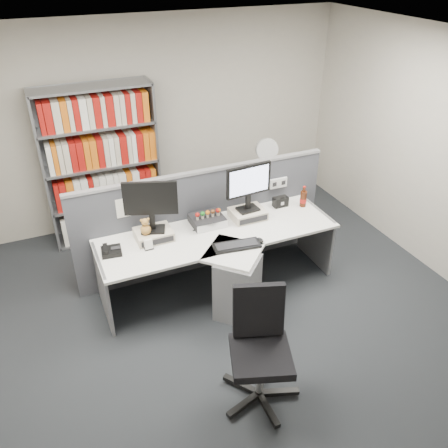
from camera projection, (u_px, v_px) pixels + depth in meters
name	position (u px, v px, depth m)	size (l,w,h in m)	color
ground	(249.00, 331.00, 4.80)	(5.50, 5.50, 0.00)	#282B2F
room_shell	(255.00, 171.00, 3.87)	(5.04, 5.54, 2.72)	#B8B2A4
partition	(204.00, 220.00, 5.45)	(3.00, 0.08, 1.27)	#44464E
desk	(226.00, 264.00, 5.03)	(2.60, 1.20, 0.72)	white
monitor_riser_left	(154.00, 234.00, 4.94)	(0.38, 0.31, 0.10)	beige
monitor_riser_right	(248.00, 214.00, 5.32)	(0.38, 0.31, 0.10)	beige
monitor_left	(151.00, 202.00, 4.75)	(0.53, 0.25, 0.56)	black
monitor_right	(249.00, 184.00, 5.13)	(0.54, 0.19, 0.54)	black
desktop_pc	(207.00, 220.00, 5.20)	(0.36, 0.32, 0.09)	black
figurines	(210.00, 213.00, 5.14)	(0.30, 0.05, 0.09)	beige
keyboard	(237.00, 245.00, 4.83)	(0.51, 0.25, 0.03)	black
mouse	(260.00, 240.00, 4.91)	(0.06, 0.10, 0.04)	black
desk_phone	(111.00, 251.00, 4.71)	(0.22, 0.20, 0.08)	black
desk_calendar	(148.00, 245.00, 4.77)	(0.09, 0.07, 0.11)	black
plush_toy	(146.00, 228.00, 4.81)	(0.11, 0.11, 0.19)	#B4823C
speaker	(280.00, 202.00, 5.55)	(0.17, 0.10, 0.12)	black
cola_bottle	(303.00, 199.00, 5.53)	(0.08, 0.08, 0.26)	#3F190A
shelving_unit	(102.00, 167.00, 5.91)	(1.41, 0.40, 2.00)	gray
filing_cabinet	(264.00, 196.00, 6.59)	(0.45, 0.61, 0.70)	gray
desk_fan	(267.00, 152.00, 6.25)	(0.29, 0.18, 0.50)	white
office_chair	(260.00, 344.00, 3.89)	(0.69, 0.69, 1.03)	silver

